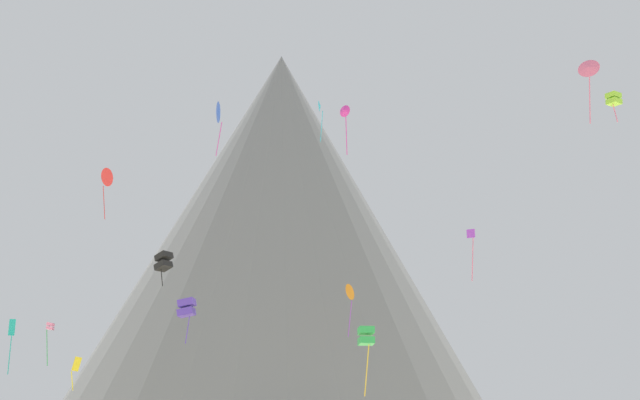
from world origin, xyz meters
TOP-DOWN VIEW (x-y plane):
  - rock_massif at (1.44, 80.22)m, footprint 76.86×76.86m
  - kite_yellow_low at (-20.58, 39.38)m, footprint 0.80×0.89m
  - kite_cyan_high at (3.44, 52.35)m, footprint 0.68×1.34m
  - kite_orange_mid at (6.46, 50.40)m, footprint 1.68×1.84m
  - kite_black_mid at (-13.12, 37.60)m, footprint 1.85×1.85m
  - kite_pink_low at (-26.81, 55.37)m, footprint 0.83×0.78m
  - kite_indigo_low at (-10.66, 35.47)m, footprint 1.75×1.68m
  - kite_green_low at (3.20, 22.04)m, footprint 1.12×1.16m
  - kite_violet_mid at (15.18, 32.69)m, footprint 0.67×0.60m
  - kite_red_high at (-22.33, 58.24)m, footprint 2.36×2.39m
  - kite_magenta_high at (4.18, 37.83)m, footprint 1.15×1.11m
  - kite_teal_low at (-27.97, 44.52)m, footprint 0.63×0.44m
  - kite_rainbow_high at (21.19, 19.06)m, footprint 1.74×1.47m
  - kite_lime_high at (24.57, 21.77)m, footprint 1.27×1.29m
  - kite_blue_high at (-8.98, 48.54)m, footprint 1.07×2.54m

SIDE VIEW (x-z plane):
  - kite_yellow_low at x=-20.58m, z-range 5.43..8.45m
  - kite_green_low at x=3.20m, z-range 5.60..10.58m
  - kite_teal_low at x=-27.97m, z-range 7.54..12.85m
  - kite_indigo_low at x=-10.66m, z-range 9.87..13.93m
  - kite_pink_low at x=-26.81m, z-range 9.83..14.62m
  - kite_orange_mid at x=6.46m, z-range 13.07..19.00m
  - kite_black_mid at x=-13.12m, z-range 14.89..18.13m
  - kite_violet_mid at x=15.18m, z-range 15.40..20.29m
  - rock_massif at x=1.44m, z-range -4.55..55.94m
  - kite_lime_high at x=24.57m, z-range 26.72..29.39m
  - kite_rainbow_high at x=21.19m, z-range 26.45..32.11m
  - kite_red_high at x=-22.33m, z-range 27.85..34.42m
  - kite_magenta_high at x=4.18m, z-range 29.95..35.33m
  - kite_blue_high at x=-8.98m, z-range 33.09..39.65m
  - kite_cyan_high at x=3.44m, z-range 36.65..41.98m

